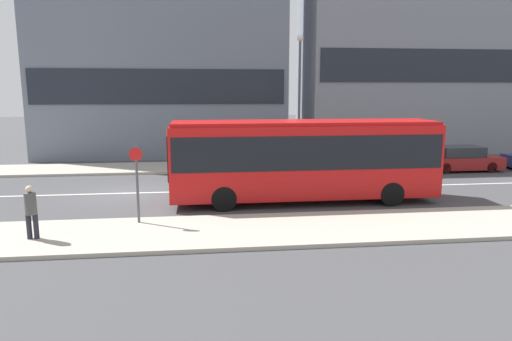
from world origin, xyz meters
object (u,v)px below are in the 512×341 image
parked_car_0 (369,162)px  street_lamp (299,89)px  parked_car_1 (460,159)px  city_bus (304,156)px  pedestrian_near_stop (31,209)px  bus_stop_sign (137,178)px

parked_car_0 → street_lamp: size_ratio=0.60×
parked_car_0 → parked_car_1: size_ratio=1.01×
city_bus → parked_car_1: size_ratio=2.46×
street_lamp → pedestrian_near_stop: bearing=-132.5°
bus_stop_sign → parked_car_0: bearing=37.5°
parked_car_1 → street_lamp: (-9.03, 1.59, 3.95)m
city_bus → parked_car_0: city_bus is taller
bus_stop_sign → parked_car_1: bearing=27.4°
parked_car_0 → bus_stop_sign: bus_stop_sign is taller
pedestrian_near_stop → street_lamp: (10.64, 11.62, 3.54)m
parked_car_1 → street_lamp: bearing=170.0°
city_bus → parked_car_0: (5.06, 6.03, -1.29)m
parked_car_1 → city_bus: bearing=-150.2°
parked_car_1 → street_lamp: size_ratio=0.59×
parked_car_0 → bus_stop_sign: size_ratio=1.69×
city_bus → parked_car_0: bearing=53.6°
city_bus → street_lamp: size_ratio=1.46×
city_bus → bus_stop_sign: size_ratio=4.12×
parked_car_0 → bus_stop_sign: bearing=-142.5°
parked_car_1 → pedestrian_near_stop: 22.08m
city_bus → parked_car_0: size_ratio=2.43×
parked_car_1 → bus_stop_sign: (-16.72, -8.68, 1.01)m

